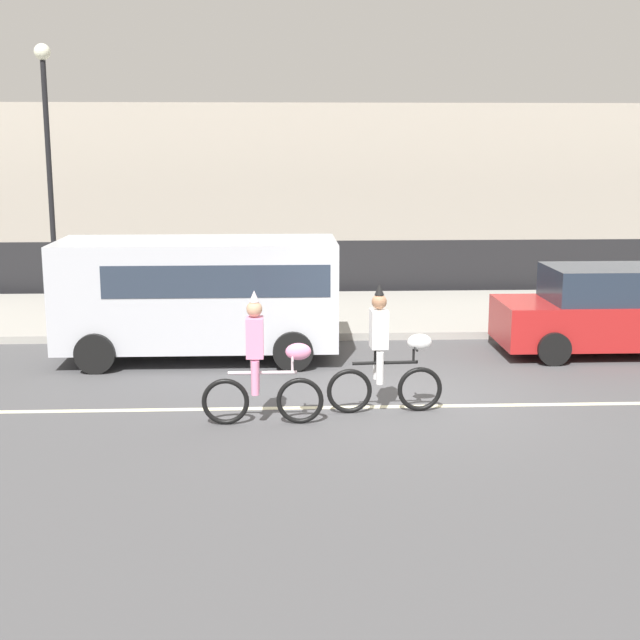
# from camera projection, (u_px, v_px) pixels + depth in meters

# --- Properties ---
(ground_plane) EXTENTS (80.00, 80.00, 0.00)m
(ground_plane) POSITION_uv_depth(u_px,v_px,m) (400.00, 397.00, 13.91)
(ground_plane) COLOR #4C4C4F
(road_centre_line) EXTENTS (36.00, 0.14, 0.01)m
(road_centre_line) POSITION_uv_depth(u_px,v_px,m) (404.00, 406.00, 13.42)
(road_centre_line) COLOR beige
(road_centre_line) RESTS_ON ground
(sidewalk_curb) EXTENTS (60.00, 5.00, 0.15)m
(sidewalk_curb) POSITION_uv_depth(u_px,v_px,m) (362.00, 313.00, 20.26)
(sidewalk_curb) COLOR #9E9B93
(sidewalk_curb) RESTS_ON ground
(fence_line) EXTENTS (40.00, 0.08, 1.40)m
(fence_line) POSITION_uv_depth(u_px,v_px,m) (352.00, 268.00, 22.97)
(fence_line) COLOR black
(fence_line) RESTS_ON ground
(building_backdrop) EXTENTS (28.00, 8.00, 5.03)m
(building_backdrop) POSITION_uv_depth(u_px,v_px,m) (344.00, 181.00, 31.05)
(building_backdrop) COLOR #B2A899
(building_backdrop) RESTS_ON ground
(parade_cyclist_pink) EXTENTS (1.72, 0.50, 1.92)m
(parade_cyclist_pink) POSITION_uv_depth(u_px,v_px,m) (263.00, 366.00, 12.44)
(parade_cyclist_pink) COLOR black
(parade_cyclist_pink) RESTS_ON ground
(parade_cyclist_zebra) EXTENTS (1.72, 0.50, 1.92)m
(parade_cyclist_zebra) POSITION_uv_depth(u_px,v_px,m) (386.00, 357.00, 13.00)
(parade_cyclist_zebra) COLOR black
(parade_cyclist_zebra) RESTS_ON ground
(parked_van_silver) EXTENTS (5.00, 2.22, 2.18)m
(parked_van_silver) POSITION_uv_depth(u_px,v_px,m) (202.00, 290.00, 16.15)
(parked_van_silver) COLOR silver
(parked_van_silver) RESTS_ON ground
(parked_car_red) EXTENTS (4.10, 1.92, 1.64)m
(parked_car_red) POSITION_uv_depth(u_px,v_px,m) (607.00, 312.00, 16.63)
(parked_car_red) COLOR #AD1E1E
(parked_car_red) RESTS_ON ground
(street_lamp_post) EXTENTS (0.36, 0.36, 5.86)m
(street_lamp_post) POSITION_uv_depth(u_px,v_px,m) (47.00, 138.00, 19.82)
(street_lamp_post) COLOR black
(street_lamp_post) RESTS_ON sidewalk_curb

